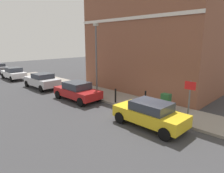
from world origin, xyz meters
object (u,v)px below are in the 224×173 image
object	(u,v)px
car_white	(14,73)
bollard_near_cabinet	(145,98)
lamppost	(96,56)
street_sign	(189,95)
car_red	(77,91)
car_silver	(42,80)
car_yellow	(150,114)
utility_cabinet	(166,103)
bollard_far_kerb	(115,95)

from	to	relation	value
car_white	bollard_near_cabinet	bearing A→B (deg)	-171.17
lamppost	street_sign	bearing A→B (deg)	-94.64
car_red	car_white	size ratio (longest dim) A/B	1.00
car_red	bollard_near_cabinet	bearing A→B (deg)	-156.39
car_silver	car_white	xyz separation A→B (m)	(-0.23, 6.79, -0.02)
car_yellow	car_red	world-z (taller)	car_red
car_yellow	bollard_near_cabinet	xyz separation A→B (m)	(2.45, 2.04, -0.04)
car_silver	lamppost	xyz separation A→B (m)	(2.17, -5.58, 2.55)
car_red	car_white	distance (m)	12.55
car_silver	car_red	bearing A→B (deg)	179.78
bollard_near_cabinet	street_sign	world-z (taller)	street_sign
car_red	street_sign	xyz separation A→B (m)	(1.48, -8.14, 0.93)
car_yellow	car_red	distance (m)	6.83
car_white	bollard_near_cabinet	world-z (taller)	car_white
car_red	utility_cabinet	bearing A→B (deg)	-162.96
car_red	utility_cabinet	world-z (taller)	car_red
car_yellow	car_white	size ratio (longest dim) A/B	0.98
bollard_near_cabinet	lamppost	world-z (taller)	lamppost
car_yellow	lamppost	distance (m)	7.83
car_red	bollard_near_cabinet	world-z (taller)	car_red
car_red	utility_cabinet	distance (m)	6.75
car_yellow	car_red	bearing A→B (deg)	-0.94
car_yellow	utility_cabinet	size ratio (longest dim) A/B	3.44
car_silver	utility_cabinet	xyz separation A→B (m)	(2.14, -12.17, -0.07)
bollard_far_kerb	lamppost	xyz separation A→B (m)	(0.90, 3.06, 2.60)
utility_cabinet	bollard_far_kerb	size ratio (longest dim) A/B	1.11
car_yellow	utility_cabinet	world-z (taller)	car_yellow
car_red	lamppost	xyz separation A→B (m)	(2.15, 0.18, 2.57)
car_white	bollard_near_cabinet	xyz separation A→B (m)	(2.47, -17.34, -0.03)
bollard_far_kerb	street_sign	world-z (taller)	street_sign
car_yellow	utility_cabinet	distance (m)	2.39
car_red	lamppost	world-z (taller)	lamppost
car_yellow	bollard_far_kerb	bearing A→B (deg)	-19.64
car_yellow	car_white	distance (m)	19.37
bollard_near_cabinet	lamppost	size ratio (longest dim) A/B	0.18
car_red	car_silver	bearing A→B (deg)	-1.16
car_red	lamppost	bearing A→B (deg)	-86.63
street_sign	bollard_near_cabinet	bearing A→B (deg)	77.38
car_red	utility_cabinet	xyz separation A→B (m)	(2.13, -6.41, -0.05)
car_yellow	lamppost	size ratio (longest dim) A/B	0.69
car_yellow	car_white	bearing A→B (deg)	0.99
car_yellow	lamppost	world-z (taller)	lamppost
car_yellow	bollard_far_kerb	distance (m)	4.21
car_white	utility_cabinet	bearing A→B (deg)	-172.15
car_yellow	street_sign	bearing A→B (deg)	-126.70
utility_cabinet	bollard_near_cabinet	size ratio (longest dim) A/B	1.11
bollard_far_kerb	lamppost	world-z (taller)	lamppost
car_red	street_sign	distance (m)	8.32
car_red	car_silver	world-z (taller)	car_silver
car_yellow	bollard_far_kerb	xyz separation A→B (m)	(1.48, 3.94, -0.04)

